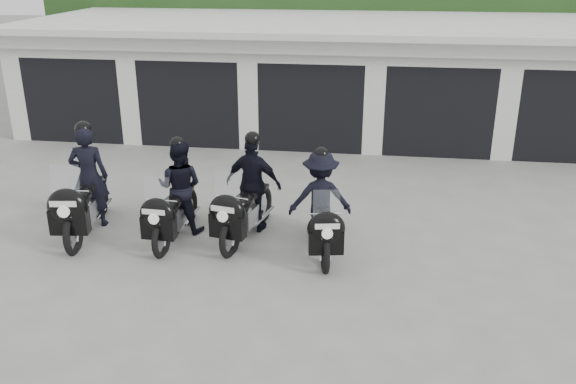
# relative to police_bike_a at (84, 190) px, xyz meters

# --- Properties ---
(ground) EXTENTS (80.00, 80.00, 0.00)m
(ground) POSITION_rel_police_bike_a_xyz_m (3.40, -0.15, -0.80)
(ground) COLOR gray
(ground) RESTS_ON ground
(garage_block) EXTENTS (16.40, 6.80, 2.96)m
(garage_block) POSITION_rel_police_bike_a_xyz_m (3.40, 7.91, 0.63)
(garage_block) COLOR white
(garage_block) RESTS_ON ground
(background_vegetation) EXTENTS (20.00, 3.90, 5.80)m
(background_vegetation) POSITION_rel_police_bike_a_xyz_m (3.77, 12.77, 1.97)
(background_vegetation) COLOR #1B3C16
(background_vegetation) RESTS_ON ground
(police_bike_a) EXTENTS (0.89, 2.30, 2.01)m
(police_bike_a) POSITION_rel_police_bike_a_xyz_m (0.00, 0.00, 0.00)
(police_bike_a) COLOR black
(police_bike_a) RESTS_ON ground
(police_bike_b) EXTENTS (0.84, 2.06, 1.80)m
(police_bike_b) POSITION_rel_police_bike_a_xyz_m (1.63, 0.12, -0.04)
(police_bike_b) COLOR black
(police_bike_b) RESTS_ON ground
(police_bike_c) EXTENTS (1.12, 2.14, 1.89)m
(police_bike_c) POSITION_rel_police_bike_a_xyz_m (2.88, 0.33, 0.00)
(police_bike_c) COLOR black
(police_bike_c) RESTS_ON ground
(police_bike_d) EXTENTS (1.14, 2.02, 1.77)m
(police_bike_d) POSITION_rel_police_bike_a_xyz_m (4.15, -0.02, -0.04)
(police_bike_d) COLOR black
(police_bike_d) RESTS_ON ground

